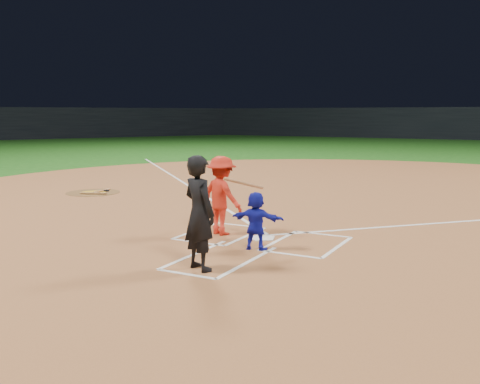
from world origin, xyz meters
The scene contains 13 objects.
ground centered at (0.00, 0.00, 0.00)m, with size 120.00×120.00×0.00m, color #195014.
home_plate_dirt centered at (0.00, 6.00, 0.01)m, with size 28.00×28.00×0.01m, color brown.
stadium_wall_far centered at (0.00, 48.00, 1.60)m, with size 80.00×1.20×3.20m, color black.
home_plate centered at (0.00, 0.00, 0.02)m, with size 0.60×0.60×0.02m, color white.
on_deck_circle centered at (-7.57, 3.22, 0.02)m, with size 1.70×1.70×0.01m, color brown.
on_deck_logo centered at (-7.57, 3.22, 0.02)m, with size 0.80×0.80×0.00m, color gold.
on_deck_bat_a centered at (-7.42, 3.47, 0.05)m, with size 0.06×0.06×0.84m, color #A96D3E.
on_deck_bat_c centered at (-7.27, 2.92, 0.05)m, with size 0.06×0.06×0.84m, color olive.
bat_weight_donut centered at (-7.37, 3.62, 0.05)m, with size 0.19×0.19×0.05m, color black.
catcher centered at (0.28, -0.87, 0.56)m, with size 1.02×0.32×1.10m, color #161CB7.
umpire centered at (0.04, -2.46, 0.95)m, with size 0.68×0.45×1.87m, color black.
chalk_markings centered at (0.00, 5.29, 0.01)m, with size 28.35×17.32×0.01m.
batter_at_plate centered at (-0.92, -0.05, 0.84)m, with size 1.51×0.93×1.65m.
Camera 1 is at (4.57, -9.64, 2.53)m, focal length 40.00 mm.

